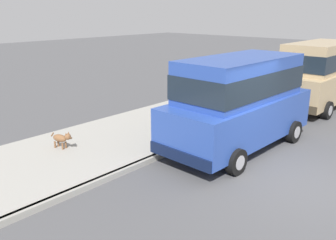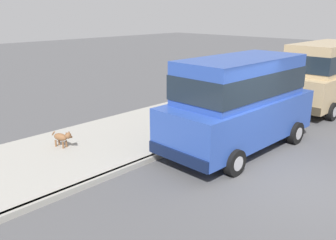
{
  "view_description": "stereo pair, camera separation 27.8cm",
  "coord_description": "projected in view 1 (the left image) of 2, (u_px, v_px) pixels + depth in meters",
  "views": [
    {
      "loc": [
        2.73,
        -7.37,
        3.68
      ],
      "look_at": [
        -3.45,
        -0.52,
        0.85
      ],
      "focal_mm": 38.23,
      "sensor_mm": 36.0,
      "label": 1
    },
    {
      "loc": [
        2.93,
        -7.18,
        3.68
      ],
      "look_at": [
        -3.45,
        -0.52,
        0.85
      ],
      "focal_mm": 38.23,
      "sensor_mm": 36.0,
      "label": 2
    }
  ],
  "objects": [
    {
      "name": "sidewalk",
      "position": [
        142.0,
        130.0,
        11.24
      ],
      "size": [
        3.6,
        64.0,
        0.14
      ],
      "primitive_type": "cube",
      "color": "#99968E",
      "rests_on": "ground"
    },
    {
      "name": "car_tan_van",
      "position": [
        320.0,
        72.0,
        13.93
      ],
      "size": [
        2.19,
        4.93,
        2.52
      ],
      "color": "tan",
      "rests_on": "ground"
    },
    {
      "name": "curb",
      "position": [
        187.0,
        144.0,
        10.09
      ],
      "size": [
        0.16,
        64.0,
        0.14
      ],
      "primitive_type": "cube",
      "color": "gray",
      "rests_on": "ground"
    },
    {
      "name": "dog_brown",
      "position": [
        62.0,
        138.0,
        9.51
      ],
      "size": [
        0.74,
        0.31,
        0.49
      ],
      "color": "brown",
      "rests_on": "sidewalk"
    },
    {
      "name": "car_blue_van",
      "position": [
        239.0,
        99.0,
        9.65
      ],
      "size": [
        2.24,
        4.95,
        2.52
      ],
      "color": "#28479E",
      "rests_on": "ground"
    },
    {
      "name": "ground_plane",
      "position": [
        297.0,
        181.0,
        8.06
      ],
      "size": [
        80.0,
        80.0,
        0.0
      ],
      "primitive_type": "plane",
      "color": "#4C4C4F"
    }
  ]
}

